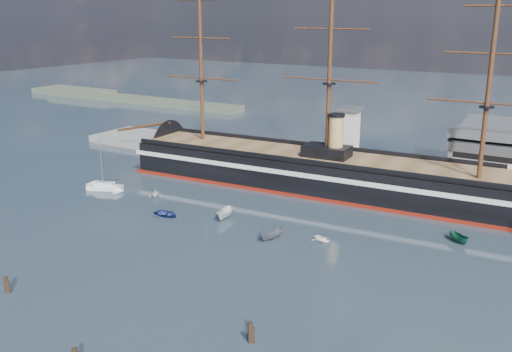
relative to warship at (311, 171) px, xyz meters
The scene contains 14 objects.
ground 20.41m from the warship, 89.10° to the right, with size 600.00×600.00×0.00m, color #273540.
quay 19.46m from the warship, 57.20° to the left, with size 180.00×18.00×2.00m, color slate.
quay_tower 14.58m from the warship, 75.70° to the left, with size 5.00×5.00×15.00m.
shoreline 157.89m from the warship, 151.64° to the left, with size 120.00×10.00×4.00m.
warship is the anchor object (origin of this frame).
sailboat 46.47m from the warship, 146.16° to the right, with size 8.26×5.41×12.79m.
motorboat_a 27.78m from the warship, 100.10° to the right, with size 6.39×2.34×2.56m, color silver.
motorboat_b 35.66m from the warship, 115.91° to the right, with size 3.28×1.31×1.53m, color navy.
motorboat_c 32.70m from the warship, 75.49° to the right, with size 6.00×2.20×2.40m, color slate.
motorboat_d 35.00m from the warship, 136.72° to the right, with size 5.21×2.26×1.91m, color silver.
motorboat_e 32.22m from the warship, 59.47° to the right, with size 2.60×1.04×1.21m, color white.
motorboat_g 39.64m from the warship, 23.07° to the right, with size 5.18×1.90×2.07m, color #15563B.
piling_near_left 69.60m from the warship, 101.55° to the right, with size 0.64×0.64×3.10m, color black.
piling_near_right 64.73m from the warship, 69.78° to the right, with size 0.64×0.64×3.42m, color black.
Camera 1 is at (54.57, -51.59, 38.19)m, focal length 40.00 mm.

